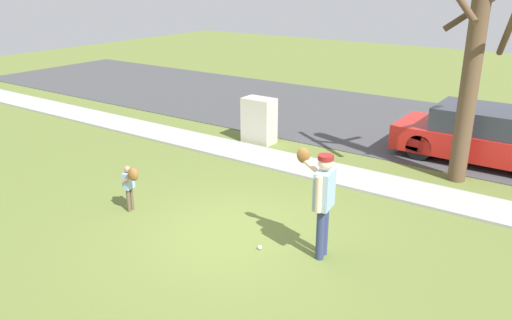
# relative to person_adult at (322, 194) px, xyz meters

# --- Properties ---
(ground_plane) EXTENTS (48.00, 48.00, 0.00)m
(ground_plane) POSITION_rel_person_adult_xyz_m (-1.60, 3.28, -1.09)
(ground_plane) COLOR olive
(sidewalk_strip) EXTENTS (36.00, 1.20, 0.06)m
(sidewalk_strip) POSITION_rel_person_adult_xyz_m (-1.60, 3.38, -1.06)
(sidewalk_strip) COLOR #A3A39E
(sidewalk_strip) RESTS_ON ground
(road_surface) EXTENTS (36.00, 6.80, 0.02)m
(road_surface) POSITION_rel_person_adult_xyz_m (-1.60, 8.38, -1.08)
(road_surface) COLOR #424244
(road_surface) RESTS_ON ground
(person_adult) EXTENTS (0.77, 0.61, 1.74)m
(person_adult) POSITION_rel_person_adult_xyz_m (0.00, 0.00, 0.00)
(person_adult) COLOR navy
(person_adult) RESTS_ON ground
(person_child) EXTENTS (0.46, 0.35, 0.98)m
(person_child) POSITION_rel_person_adult_xyz_m (-3.73, -0.64, -0.45)
(person_child) COLOR brown
(person_child) RESTS_ON ground
(baseball) EXTENTS (0.07, 0.07, 0.07)m
(baseball) POSITION_rel_person_adult_xyz_m (-0.90, -0.41, -1.05)
(baseball) COLOR white
(baseball) RESTS_ON ground
(utility_cabinet) EXTENTS (0.86, 0.54, 1.23)m
(utility_cabinet) POSITION_rel_person_adult_xyz_m (-4.25, 4.40, -0.47)
(utility_cabinet) COLOR beige
(utility_cabinet) RESTS_ON ground
(street_tree_near) EXTENTS (1.85, 1.88, 4.95)m
(street_tree_near) POSITION_rel_person_adult_xyz_m (0.95, 4.66, 1.55)
(street_tree_near) COLOR brown
(street_tree_near) RESTS_ON ground
(parked_hatchback_red) EXTENTS (4.00, 1.75, 1.33)m
(parked_hatchback_red) POSITION_rel_person_adult_xyz_m (1.07, 6.24, -0.43)
(parked_hatchback_red) COLOR red
(parked_hatchback_red) RESTS_ON road_surface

